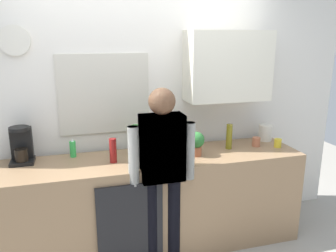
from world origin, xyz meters
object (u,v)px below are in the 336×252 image
(bottle_dark_sauce, at_px, (173,141))
(bottle_olive_oil, at_px, (229,137))
(bottle_green_wine, at_px, (161,140))
(cup_terracotta_mug, at_px, (256,142))
(coffee_maker, at_px, (21,146))
(storage_canister, at_px, (265,133))
(person_at_sink, at_px, (162,165))
(mixing_bowl, at_px, (169,159))
(dish_soap, at_px, (73,149))
(bottle_amber_beer, at_px, (187,140))
(bottle_red_vinegar, at_px, (113,150))
(cup_yellow_cup, at_px, (278,143))
(potted_plant, at_px, (196,142))
(bottle_clear_soda, at_px, (136,140))
(person_guest, at_px, (162,165))

(bottle_dark_sauce, bearing_deg, bottle_olive_oil, -12.86)
(bottle_green_wine, distance_m, cup_terracotta_mug, 1.01)
(coffee_maker, height_order, bottle_dark_sauce, coffee_maker)
(storage_canister, bearing_deg, person_at_sink, -158.60)
(mixing_bowl, xyz_separation_m, dish_soap, (-0.82, 0.39, 0.04))
(cup_terracotta_mug, bearing_deg, bottle_amber_beer, 177.57)
(bottle_amber_beer, distance_m, mixing_bowl, 0.36)
(person_at_sink, bearing_deg, bottle_red_vinegar, 151.59)
(cup_yellow_cup, bearing_deg, dish_soap, 172.48)
(bottle_olive_oil, relative_size, bottle_green_wine, 0.83)
(bottle_dark_sauce, xyz_separation_m, potted_plant, (0.15, -0.22, 0.04))
(bottle_green_wine, bearing_deg, mixing_bowl, -82.34)
(cup_yellow_cup, xyz_separation_m, dish_soap, (-1.99, 0.26, 0.04))
(bottle_clear_soda, relative_size, mixing_bowl, 1.27)
(bottle_clear_soda, distance_m, mixing_bowl, 0.40)
(bottle_red_vinegar, bearing_deg, person_guest, -36.93)
(bottle_clear_soda, relative_size, cup_yellow_cup, 3.29)
(bottle_olive_oil, distance_m, person_at_sink, 0.85)
(mixing_bowl, bearing_deg, bottle_green_wine, 97.66)
(bottle_red_vinegar, height_order, bottle_clear_soda, bottle_clear_soda)
(bottle_dark_sauce, height_order, cup_yellow_cup, bottle_dark_sauce)
(bottle_green_wine, relative_size, person_guest, 0.19)
(mixing_bowl, height_order, person_guest, person_guest)
(storage_canister, bearing_deg, bottle_dark_sauce, -178.31)
(coffee_maker, height_order, cup_terracotta_mug, coffee_maker)
(bottle_red_vinegar, xyz_separation_m, potted_plant, (0.77, -0.04, 0.02))
(bottle_olive_oil, bearing_deg, bottle_dark_sauce, 167.14)
(coffee_maker, distance_m, bottle_dark_sauce, 1.39)
(bottle_olive_oil, relative_size, cup_terracotta_mug, 2.72)
(bottle_olive_oil, bearing_deg, cup_terracotta_mug, -0.42)
(bottle_dark_sauce, xyz_separation_m, bottle_green_wine, (-0.17, -0.13, 0.06))
(bottle_olive_oil, bearing_deg, bottle_amber_beer, 176.14)
(cup_yellow_cup, xyz_separation_m, storage_canister, (0.00, 0.24, 0.04))
(bottle_olive_oil, height_order, mixing_bowl, bottle_olive_oil)
(bottle_clear_soda, bearing_deg, bottle_red_vinegar, -145.40)
(coffee_maker, xyz_separation_m, storage_canister, (2.42, -0.01, -0.06))
(mixing_bowl, relative_size, person_at_sink, 0.14)
(bottle_dark_sauce, bearing_deg, person_at_sink, -116.95)
(person_at_sink, xyz_separation_m, person_guest, (0.00, 0.00, 0.00))
(coffee_maker, relative_size, storage_canister, 1.94)
(cup_terracotta_mug, xyz_separation_m, storage_canister, (0.20, 0.16, 0.04))
(person_at_sink, bearing_deg, bottle_amber_beer, 55.56)
(bottle_green_wine, bearing_deg, coffee_maker, 172.08)
(cup_yellow_cup, bearing_deg, bottle_dark_sauce, 168.56)
(bottle_amber_beer, bearing_deg, bottle_olive_oil, -3.86)
(bottle_clear_soda, height_order, cup_yellow_cup, bottle_clear_soda)
(cup_terracotta_mug, relative_size, potted_plant, 0.40)
(coffee_maker, bearing_deg, bottle_amber_beer, -5.03)
(bottle_dark_sauce, xyz_separation_m, bottle_amber_beer, (0.11, -0.09, 0.03))
(coffee_maker, distance_m, bottle_amber_beer, 1.50)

